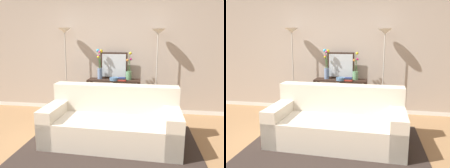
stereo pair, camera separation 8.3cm
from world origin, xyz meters
The scene contains 13 objects.
ground_plane centered at (0.00, 0.00, -0.01)m, with size 16.00×16.00×0.02m, color #9E754C.
back_wall centered at (0.00, 2.27, 1.47)m, with size 12.00×0.15×2.94m.
area_rug centered at (0.36, 0.47, 0.01)m, with size 2.66×1.96×0.01m.
couch centered at (0.36, 0.63, 0.31)m, with size 2.10×0.99×0.88m.
console_table centered at (0.19, 1.91, 0.54)m, with size 1.11×0.36×0.79m.
floor_lamp_left centered at (-0.88, 1.95, 1.46)m, with size 0.28×0.28×1.86m.
floor_lamp_right centered at (1.08, 1.95, 1.44)m, with size 0.28×0.28×1.83m.
wall_mirror centered at (0.17, 2.06, 1.07)m, with size 0.59×0.02×0.57m.
vase_tall_flowers centered at (-0.12, 1.95, 1.04)m, with size 0.13×0.11×0.64m.
vase_short_flowers centered at (0.51, 1.95, 0.94)m, with size 0.12×0.12×0.59m.
fruit_bowl centered at (0.22, 1.81, 0.82)m, with size 0.20×0.20×0.06m.
book_stack centered at (0.37, 1.80, 0.82)m, with size 0.19×0.14×0.07m.
book_row_under_console centered at (-0.13, 1.91, 0.06)m, with size 0.25×0.16×0.12m.
Camera 2 is at (0.95, -2.61, 1.61)m, focal length 35.01 mm.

